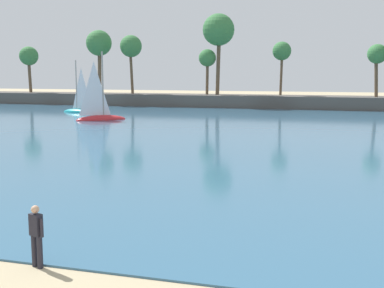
{
  "coord_description": "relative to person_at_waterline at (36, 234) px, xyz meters",
  "views": [
    {
      "loc": [
        4.03,
        -3.74,
        5.06
      ],
      "look_at": [
        -0.37,
        11.45,
        2.77
      ],
      "focal_mm": 46.34,
      "sensor_mm": 36.0,
      "label": 1
    }
  ],
  "objects": [
    {
      "name": "sea",
      "position": [
        3.3,
        50.21,
        -0.86
      ],
      "size": [
        220.0,
        100.25,
        0.06
      ],
      "primitive_type": "cube",
      "color": "#33607F",
      "rests_on": "ground"
    },
    {
      "name": "person_at_waterline",
      "position": [
        0.0,
        0.0,
        0.0
      ],
      "size": [
        0.53,
        0.3,
        1.67
      ],
      "color": "#23232D",
      "rests_on": "ground"
    },
    {
      "name": "palm_headland",
      "position": [
        1.61,
        60.39,
        2.44
      ],
      "size": [
        106.21,
        6.24,
        13.49
      ],
      "color": "#514C47",
      "rests_on": "ground"
    },
    {
      "name": "sailboat_mid_bay",
      "position": [
        -23.58,
        44.99,
        -0.2
      ],
      "size": [
        5.02,
        2.46,
        6.99
      ],
      "color": "teal",
      "rests_on": "sea"
    },
    {
      "name": "sailboat_far_left",
      "position": [
        -16.52,
        36.62,
        -0.14
      ],
      "size": [
        5.09,
        4.62,
        7.69
      ],
      "color": "red",
      "rests_on": "sea"
    }
  ]
}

